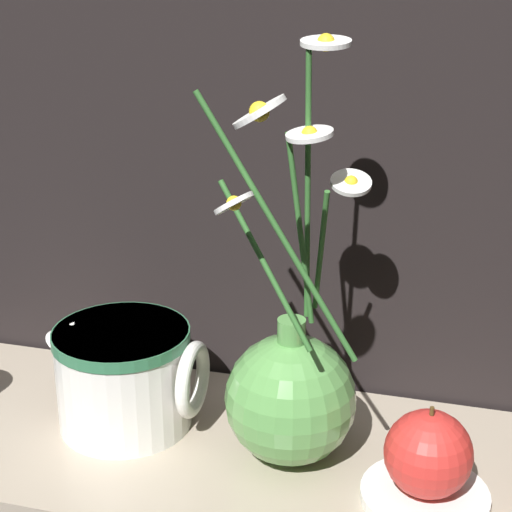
{
  "coord_description": "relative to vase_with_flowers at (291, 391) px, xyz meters",
  "views": [
    {
      "loc": [
        0.21,
        -0.7,
        0.5
      ],
      "look_at": [
        0.01,
        0.0,
        0.22
      ],
      "focal_mm": 60.0,
      "sensor_mm": 36.0,
      "label": 1
    }
  ],
  "objects": [
    {
      "name": "ground_plane",
      "position": [
        -0.05,
        -0.0,
        -0.08
      ],
      "size": [
        6.0,
        6.0,
        0.0
      ],
      "primitive_type": "plane",
      "color": "black"
    },
    {
      "name": "saucer_plate",
      "position": [
        0.14,
        -0.04,
        -0.07
      ],
      "size": [
        0.12,
        0.12,
        0.01
      ],
      "color": "white",
      "rests_on": "shelf"
    },
    {
      "name": "orange_fruit",
      "position": [
        0.14,
        -0.04,
        -0.02
      ],
      "size": [
        0.08,
        0.08,
        0.09
      ],
      "color": "red",
      "rests_on": "saucer_plate"
    },
    {
      "name": "vase_with_flowers",
      "position": [
        0.0,
        0.0,
        0.0
      ],
      "size": [
        0.14,
        0.22,
        0.41
      ],
      "color": "#59994C",
      "rests_on": "shelf"
    },
    {
      "name": "shelf",
      "position": [
        -0.05,
        -0.0,
        -0.08
      ],
      "size": [
        0.8,
        0.28,
        0.01
      ],
      "color": "tan",
      "rests_on": "ground_plane"
    },
    {
      "name": "ceramic_pitcher",
      "position": [
        -0.18,
        0.01,
        -0.01
      ],
      "size": [
        0.17,
        0.14,
        0.12
      ],
      "color": "white",
      "rests_on": "shelf"
    }
  ]
}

